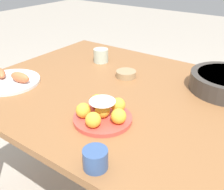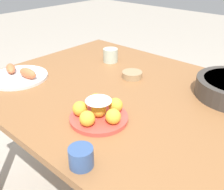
% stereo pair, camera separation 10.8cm
% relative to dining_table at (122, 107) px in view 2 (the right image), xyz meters
% --- Properties ---
extents(dining_table, '(1.33, 1.03, 0.76)m').
position_rel_dining_table_xyz_m(dining_table, '(0.00, 0.00, 0.00)').
color(dining_table, '#936038').
rests_on(dining_table, ground_plane).
extents(cake_plate, '(0.22, 0.22, 0.09)m').
position_rel_dining_table_xyz_m(cake_plate, '(0.09, -0.25, 0.13)').
color(cake_plate, '#E04C42').
rests_on(cake_plate, dining_table).
extents(sauce_bowl, '(0.10, 0.10, 0.03)m').
position_rel_dining_table_xyz_m(sauce_bowl, '(-0.05, 0.14, 0.11)').
color(sauce_bowl, tan).
rests_on(sauce_bowl, dining_table).
extents(seafood_platter, '(0.29, 0.29, 0.07)m').
position_rel_dining_table_xyz_m(seafood_platter, '(-0.48, -0.25, 0.11)').
color(seafood_platter, silver).
rests_on(seafood_platter, dining_table).
extents(cup_near, '(0.07, 0.07, 0.06)m').
position_rel_dining_table_xyz_m(cup_near, '(0.23, -0.46, 0.12)').
color(cup_near, '#38568E').
rests_on(cup_near, dining_table).
extents(cup_far, '(0.08, 0.08, 0.08)m').
position_rel_dining_table_xyz_m(cup_far, '(-0.29, 0.24, 0.13)').
color(cup_far, beige).
rests_on(cup_far, dining_table).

